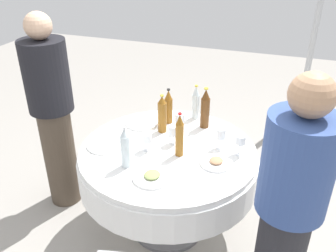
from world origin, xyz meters
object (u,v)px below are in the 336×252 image
bottle_amber_south (162,115)px  plate_near (105,145)px  bottle_amber_north (168,107)px  plate_mid (142,123)px  bottle_amber_inner (179,136)px  person_right (53,113)px  bottle_clear_outer (125,148)px  wine_glass_near (180,119)px  bottle_brown_rear (205,109)px  dining_table (168,166)px  wine_glass_rear (221,134)px  wine_glass_inner (173,131)px  bottle_clear_right (196,103)px  plate_west (152,177)px  person_south (287,215)px  wine_glass_far (147,139)px  wine_glass_north (240,140)px  plate_front (216,162)px

bottle_amber_south → plate_near: (0.34, -0.31, -0.13)m
bottle_amber_north → plate_mid: size_ratio=1.11×
bottle_amber_inner → plate_near: bearing=-83.1°
person_right → bottle_amber_north: bearing=-65.5°
bottle_amber_south → person_right: person_right is taller
bottle_clear_outer → wine_glass_near: bearing=161.5°
bottle_clear_outer → bottle_brown_rear: bottle_brown_rear is taller
dining_table → wine_glass_rear: 0.45m
wine_glass_rear → wine_glass_near: wine_glass_rear is taller
wine_glass_inner → bottle_clear_right: bearing=174.8°
bottle_brown_rear → plate_west: size_ratio=1.33×
wine_glass_inner → plate_mid: wine_glass_inner is taller
bottle_clear_right → wine_glass_rear: 0.49m
bottle_amber_north → plate_mid: bearing=-63.2°
wine_glass_near → person_south: 1.15m
bottle_clear_right → wine_glass_far: bearing=-17.4°
wine_glass_near → person_right: (0.23, -0.97, -0.00)m
plate_west → person_south: (0.17, 0.80, 0.08)m
bottle_clear_outer → bottle_amber_north: size_ratio=1.00×
bottle_clear_outer → wine_glass_rear: 0.68m
bottle_clear_outer → bottle_amber_inner: 0.37m
bottle_clear_right → wine_glass_north: bottle_clear_right is taller
wine_glass_far → bottle_clear_outer: bearing=-13.6°
bottle_clear_right → wine_glass_north: 0.61m
wine_glass_inner → plate_west: bearing=1.2°
bottle_amber_north → person_south: 1.32m
bottle_amber_south → wine_glass_near: bottle_amber_south is taller
plate_near → person_right: bearing=-106.2°
wine_glass_far → plate_mid: size_ratio=0.51×
bottle_brown_rear → plate_near: 0.80m
bottle_amber_inner → plate_near: bottle_amber_inner is taller
bottle_clear_outer → wine_glass_north: (-0.38, 0.67, -0.02)m
bottle_clear_right → person_south: (1.06, 0.77, -0.04)m
bottle_clear_right → bottle_amber_north: (0.15, -0.18, 0.00)m
dining_table → person_right: (-0.04, -0.97, 0.26)m
wine_glass_near → plate_west: wine_glass_near is taller
bottle_amber_north → plate_near: bearing=-32.1°
dining_table → wine_glass_near: wine_glass_near is taller
wine_glass_north → plate_mid: bearing=-103.0°
bottle_clear_outer → plate_mid: size_ratio=1.12×
plate_west → plate_mid: bearing=-151.7°
plate_west → person_right: bearing=-111.9°
dining_table → plate_front: plate_front is taller
plate_front → bottle_clear_right: bearing=-152.6°
person_south → person_right: (-0.57, -1.80, 0.01)m
wine_glass_near → plate_mid: wine_glass_near is taller
plate_west → person_right: 1.07m
plate_west → wine_glass_rear: bearing=146.4°
bottle_amber_inner → bottle_brown_rear: 0.46m
bottle_brown_rear → plate_mid: (0.12, -0.48, -0.15)m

